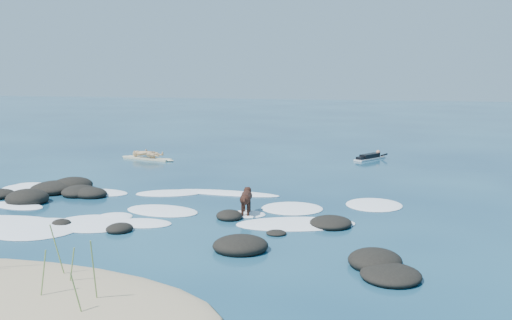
% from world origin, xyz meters
% --- Properties ---
extents(ground, '(160.00, 160.00, 0.00)m').
position_xyz_m(ground, '(0.00, 0.00, 0.00)').
color(ground, '#0A2642').
rests_on(ground, ground).
extents(reef_rocks, '(14.40, 7.70, 0.58)m').
position_xyz_m(reef_rocks, '(-1.41, -1.03, 0.11)').
color(reef_rocks, black).
rests_on(reef_rocks, ground).
extents(breaking_foam, '(14.20, 7.60, 0.12)m').
position_xyz_m(breaking_foam, '(-0.89, -0.82, 0.01)').
color(breaking_foam, white).
rests_on(breaking_foam, ground).
extents(standing_surfer_rig, '(3.08, 1.07, 1.76)m').
position_xyz_m(standing_surfer_rig, '(-5.28, 8.54, 0.70)').
color(standing_surfer_rig, beige).
rests_on(standing_surfer_rig, ground).
extents(paddling_surfer_rig, '(1.50, 2.11, 0.39)m').
position_xyz_m(paddling_surfer_rig, '(5.01, 11.53, 0.13)').
color(paddling_surfer_rig, silver).
rests_on(paddling_surfer_rig, ground).
extents(dog, '(0.47, 1.22, 0.78)m').
position_xyz_m(dog, '(2.55, -0.67, 0.52)').
color(dog, black).
rests_on(dog, ground).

